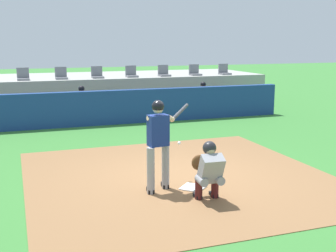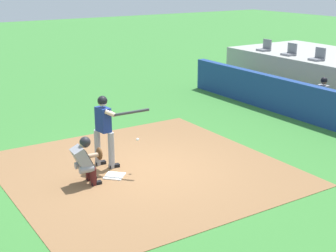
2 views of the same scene
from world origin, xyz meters
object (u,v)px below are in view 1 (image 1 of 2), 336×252
Objects in this scene: dugout_player_1 at (204,98)px; stadium_seat_3 at (61,76)px; batter_at_plate at (159,139)px; stadium_seat_5 at (131,74)px; stadium_seat_2 at (23,77)px; catcher_crouched at (209,169)px; home_plate at (193,188)px; stadium_seat_6 at (164,73)px; stadium_seat_8 at (224,71)px; stadium_seat_4 at (97,75)px; stadium_seat_7 at (195,72)px; dugout_player_0 at (83,103)px.

dugout_player_1 is 5.78m from stadium_seat_3.
batter_at_plate is 10.30m from stadium_seat_5.
stadium_seat_2 reaches higher than batter_at_plate.
batter_at_plate reaches higher than catcher_crouched.
batter_at_plate is 10.11m from stadium_seat_3.
stadium_seat_3 is at bearing 180.00° from stadium_seat_5.
stadium_seat_2 is 1.44m from stadium_seat_3.
dugout_player_1 is 2.71× the size of stadium_seat_5.
home_plate is 10.69m from stadium_seat_6.
stadium_seat_8 is (2.89, 0.00, 0.00)m from stadium_seat_6.
dugout_player_1 is 2.71× the size of stadium_seat_3.
stadium_seat_3 is (1.44, 0.00, 0.00)m from stadium_seat_2.
catcher_crouched is (0.01, -0.69, 0.58)m from home_plate.
stadium_seat_2 is 1.00× the size of stadium_seat_4.
dugout_player_0 is at bearing -158.90° from stadium_seat_7.
stadium_seat_7 reaches higher than batter_at_plate.
stadium_seat_7 reaches higher than home_plate.
stadium_seat_4 reaches higher than batter_at_plate.
dugout_player_1 is (3.89, 8.84, 0.07)m from catcher_crouched.
stadium_seat_4 reaches higher than home_plate.
home_plate is at bearing -119.58° from stadium_seat_8.
stadium_seat_5 is at bearing 78.11° from batter_at_plate.
batter_at_plate reaches higher than dugout_player_1.
dugout_player_0 is at bearing 91.89° from batter_at_plate.
stadium_seat_2 is (-6.78, 2.03, 0.86)m from dugout_player_1.
stadium_seat_3 reaches higher than dugout_player_1.
stadium_seat_5 is 1.00× the size of stadium_seat_7.
batter_at_plate is at bearing -109.50° from stadium_seat_6.
batter_at_plate is 1.39× the size of dugout_player_0.
stadium_seat_7 is at bearing 77.86° from dugout_player_1.
stadium_seat_2 is 4.33m from stadium_seat_5.
stadium_seat_4 is (1.44, 0.00, 0.00)m from stadium_seat_3.
home_plate is at bearing -9.32° from batter_at_plate.
stadium_seat_6 is at bearing 70.50° from batter_at_plate.
stadium_seat_6 is (4.33, 0.00, 0.00)m from stadium_seat_3.
stadium_seat_8 is (6.45, 10.07, 0.50)m from batter_at_plate.
stadium_seat_5 reaches higher than dugout_player_0.
catcher_crouched is at bearing -83.87° from dugout_player_0.
stadium_seat_4 is (0.00, 10.18, 1.51)m from home_plate.
stadium_seat_5 is 1.00× the size of stadium_seat_6.
catcher_crouched is 3.62× the size of stadium_seat_3.
stadium_seat_4 is (0.68, 10.07, 0.50)m from batter_at_plate.
stadium_seat_6 is (2.89, 0.00, 0.00)m from stadium_seat_4.
stadium_seat_6 is at bearing 116.33° from dugout_player_1.
batter_at_plate is 11.97m from stadium_seat_8.
stadium_seat_2 is 5.78m from stadium_seat_6.
catcher_crouched is 11.01m from stadium_seat_5.
stadium_seat_4 is 1.00× the size of stadium_seat_7.
stadium_seat_4 reaches higher than dugout_player_0.
catcher_crouched is 11.74m from stadium_seat_7.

